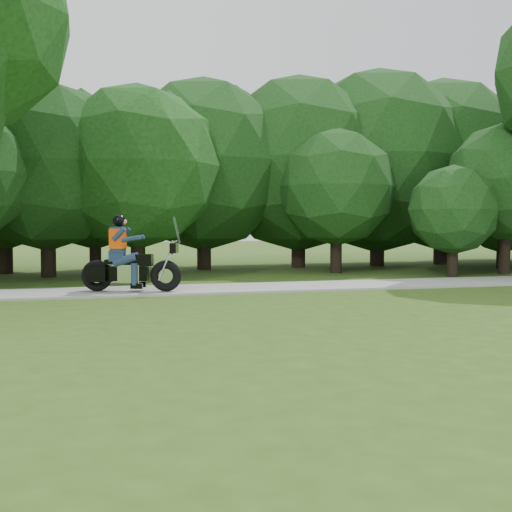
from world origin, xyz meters
name	(u,v)px	position (x,y,z in m)	size (l,w,h in m)	color
ground	(510,340)	(0.00, 0.00, 0.00)	(100.00, 100.00, 0.00)	#314D16
walkway	(318,286)	(0.00, 8.00, 0.03)	(60.00, 2.20, 0.06)	#969691
tree_line	(308,170)	(2.17, 14.74, 3.69)	(41.52, 11.15, 7.83)	black
touring_motorcycle	(125,263)	(-5.10, 7.71, 0.74)	(2.41, 1.26, 1.88)	black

